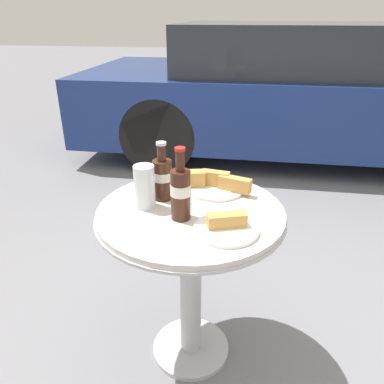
{
  "coord_description": "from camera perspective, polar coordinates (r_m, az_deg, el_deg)",
  "views": [
    {
      "loc": [
        0.18,
        -1.14,
        1.31
      ],
      "look_at": [
        0.0,
        0.03,
        0.73
      ],
      "focal_mm": 35.0,
      "sensor_mm": 36.0,
      "label": 1
    }
  ],
  "objects": [
    {
      "name": "cola_bottle_left",
      "position": [
        1.21,
        -1.75,
        0.07
      ],
      "size": [
        0.07,
        0.07,
        0.25
      ],
      "color": "#3D1E14",
      "rests_on": "bistro_table"
    },
    {
      "name": "lunch_plate_near",
      "position": [
        1.18,
        5.27,
        -5.27
      ],
      "size": [
        0.21,
        0.21,
        0.06
      ],
      "color": "white",
      "rests_on": "bistro_table"
    },
    {
      "name": "parked_car",
      "position": [
        4.0,
        17.19,
        14.32
      ],
      "size": [
        4.43,
        1.83,
        1.22
      ],
      "color": "navy",
      "rests_on": "ground_plane"
    },
    {
      "name": "cola_bottle_right",
      "position": [
        1.36,
        -4.53,
        2.3
      ],
      "size": [
        0.07,
        0.07,
        0.22
      ],
      "color": "#3D1E14",
      "rests_on": "bistro_table"
    },
    {
      "name": "lunch_plate_far",
      "position": [
        1.45,
        3.07,
        1.3
      ],
      "size": [
        0.31,
        0.23,
        0.07
      ],
      "color": "white",
      "rests_on": "bistro_table"
    },
    {
      "name": "bistro_table",
      "position": [
        1.4,
        -0.21,
        -8.35
      ],
      "size": [
        0.67,
        0.67,
        0.68
      ],
      "color": "#B7B7BC",
      "rests_on": "ground_plane"
    },
    {
      "name": "drinking_glass",
      "position": [
        1.31,
        -7.22,
        0.53
      ],
      "size": [
        0.07,
        0.07,
        0.15
      ],
      "color": "silver",
      "rests_on": "bistro_table"
    },
    {
      "name": "ground_plane",
      "position": [
        1.74,
        -0.18,
        -22.77
      ],
      "size": [
        30.0,
        30.0,
        0.0
      ],
      "primitive_type": "plane",
      "color": "slate"
    }
  ]
}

